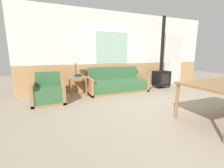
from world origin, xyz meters
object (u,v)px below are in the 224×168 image
object	(u,v)px
table_lamp	(75,61)
wood_stove	(161,73)
armchair	(49,93)
side_table	(77,80)
couch	(117,84)

from	to	relation	value
table_lamp	wood_stove	world-z (taller)	wood_stove
armchair	wood_stove	bearing A→B (deg)	-7.51
table_lamp	wood_stove	xyz separation A→B (m)	(3.14, -0.16, -0.49)
side_table	wood_stove	distance (m)	3.12
armchair	wood_stove	xyz separation A→B (m)	(3.94, 0.35, 0.33)
wood_stove	side_table	bearing A→B (deg)	178.72
armchair	side_table	world-z (taller)	armchair
couch	side_table	bearing A→B (deg)	179.25
side_table	armchair	bearing A→B (deg)	-153.18
side_table	table_lamp	bearing A→B (deg)	103.19
side_table	table_lamp	world-z (taller)	table_lamp
table_lamp	wood_stove	bearing A→B (deg)	-2.83
table_lamp	couch	bearing A→B (deg)	-4.40
couch	wood_stove	distance (m)	1.83
side_table	table_lamp	xyz separation A→B (m)	(-0.02, 0.09, 0.59)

